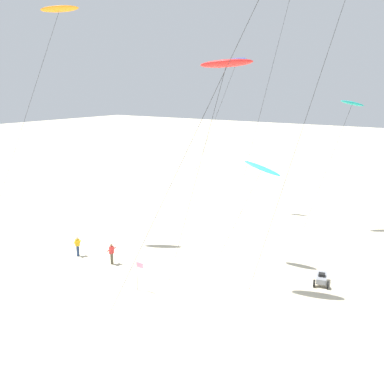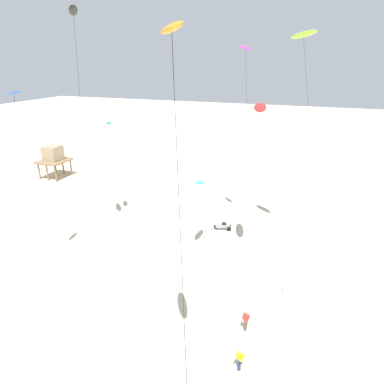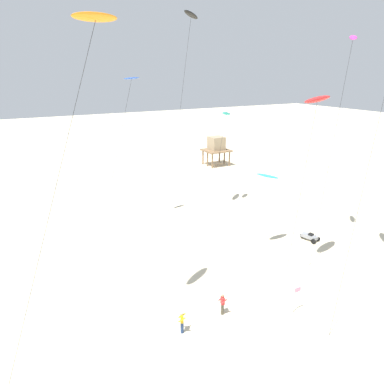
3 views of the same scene
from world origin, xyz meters
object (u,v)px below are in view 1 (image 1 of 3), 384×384
at_px(kite_cyan, 262,169).
at_px(kite_red, 226,64).
at_px(kite_flyer_nearest, 78,246).
at_px(marker_flag, 139,270).
at_px(beach_buggy, 322,278).
at_px(kite_blue, 236,64).
at_px(kite_orange, 59,11).
at_px(kite_teal, 352,104).
at_px(kite_flyer_middle, 112,253).

height_order(kite_cyan, kite_red, kite_red).
bearing_deg(kite_flyer_nearest, kite_red, 8.44).
bearing_deg(marker_flag, kite_cyan, 63.77).
bearing_deg(beach_buggy, kite_blue, 137.94).
bearing_deg(kite_red, kite_orange, 177.13).
height_order(kite_red, kite_teal, kite_red).
distance_m(kite_cyan, kite_flyer_nearest, 16.04).
bearing_deg(kite_red, beach_buggy, 36.45).
xyz_separation_m(kite_cyan, kite_teal, (3.07, 11.87, 4.41)).
distance_m(kite_blue, kite_flyer_nearest, 24.33).
height_order(kite_flyer_nearest, marker_flag, marker_flag).
height_order(kite_orange, kite_flyer_nearest, kite_orange).
relative_size(kite_teal, kite_flyer_nearest, 7.44).
distance_m(kite_blue, kite_flyer_middle, 23.77).
distance_m(kite_flyer_middle, marker_flag, 5.39).
bearing_deg(kite_flyer_nearest, kite_cyan, 29.01).
xyz_separation_m(kite_cyan, kite_flyer_nearest, (-12.78, -7.09, -6.60)).
bearing_deg(kite_red, kite_cyan, 87.26).
bearing_deg(kite_cyan, kite_blue, 127.02).
bearing_deg(kite_flyer_nearest, beach_buggy, 18.34).
height_order(kite_blue, marker_flag, kite_blue).
xyz_separation_m(kite_blue, kite_flyer_nearest, (-3.85, -18.94, -14.78)).
height_order(kite_orange, kite_red, kite_orange).
xyz_separation_m(kite_orange, kite_red, (16.11, -0.81, -4.57)).
bearing_deg(kite_orange, kite_red, -2.87).
xyz_separation_m(kite_teal, kite_flyer_middle, (-12.38, -18.63, -11.01)).
distance_m(kite_teal, kite_flyer_nearest, 27.06).
distance_m(kite_cyan, marker_flag, 11.81).
distance_m(kite_orange, marker_flag, 22.02).
bearing_deg(kite_red, kite_flyer_nearest, -171.56).
bearing_deg(kite_orange, marker_flag, -21.62).
relative_size(kite_flyer_nearest, beach_buggy, 0.78).
bearing_deg(kite_blue, kite_flyer_nearest, -101.48).
relative_size(kite_orange, kite_blue, 1.22).
height_order(kite_blue, kite_teal, kite_blue).
xyz_separation_m(kite_flyer_nearest, kite_flyer_middle, (3.48, 0.33, 0.00)).
relative_size(kite_orange, marker_flag, 9.51).
relative_size(kite_flyer_nearest, kite_flyer_middle, 1.00).
bearing_deg(kite_flyer_middle, kite_teal, 56.40).
distance_m(kite_orange, kite_red, 16.77).
bearing_deg(kite_red, marker_flag, -137.46).
xyz_separation_m(kite_orange, kite_blue, (7.43, 16.27, -3.76)).
distance_m(kite_orange, kite_blue, 18.28).
relative_size(beach_buggy, marker_flag, 1.01).
relative_size(kite_cyan, kite_flyer_nearest, 4.86).
bearing_deg(kite_flyer_nearest, kite_blue, 78.52).
distance_m(kite_cyan, kite_flyer_middle, 13.26).
height_order(kite_orange, kite_flyer_middle, kite_orange).
distance_m(beach_buggy, marker_flag, 12.79).
bearing_deg(kite_blue, kite_orange, -114.53).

